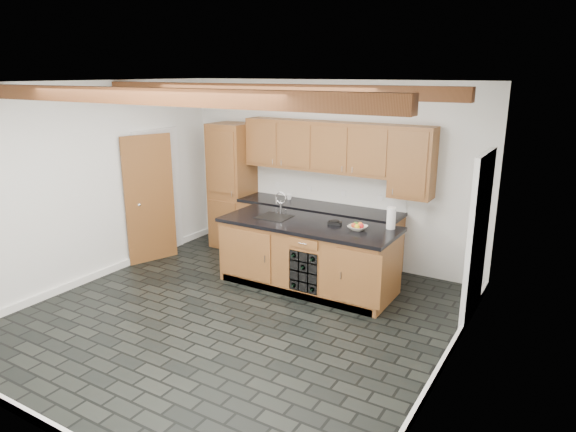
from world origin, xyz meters
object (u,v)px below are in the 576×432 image
(island, at_px, (308,255))
(kitchen_scale, at_px, (335,223))
(fruit_bowl, at_px, (358,228))
(paper_towel, at_px, (391,218))

(island, bearing_deg, kitchen_scale, 19.61)
(fruit_bowl, bearing_deg, island, -176.19)
(island, height_order, paper_towel, paper_towel)
(kitchen_scale, distance_m, fruit_bowl, 0.37)
(kitchen_scale, xyz_separation_m, fruit_bowl, (0.36, -0.07, 0.00))
(kitchen_scale, height_order, fruit_bowl, fruit_bowl)
(fruit_bowl, distance_m, paper_towel, 0.46)
(fruit_bowl, xyz_separation_m, paper_towel, (0.35, 0.28, 0.11))
(island, distance_m, paper_towel, 1.26)
(kitchen_scale, bearing_deg, island, -173.71)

